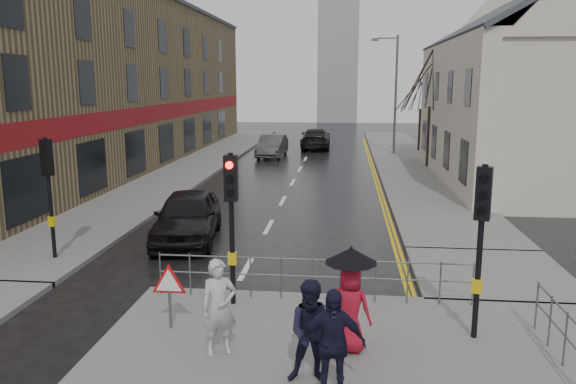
% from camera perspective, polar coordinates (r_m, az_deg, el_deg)
% --- Properties ---
extents(ground, '(120.00, 120.00, 0.00)m').
position_cam_1_polar(ground, '(12.81, -6.64, -12.03)').
color(ground, black).
rests_on(ground, ground).
extents(left_pavement, '(4.00, 44.00, 0.14)m').
position_cam_1_polar(left_pavement, '(36.02, -8.90, 3.06)').
color(left_pavement, '#605E5B').
rests_on(left_pavement, ground).
extents(right_pavement, '(4.00, 40.00, 0.14)m').
position_cam_1_polar(right_pavement, '(37.03, 11.82, 3.18)').
color(right_pavement, '#605E5B').
rests_on(right_pavement, ground).
extents(pavement_bridge_right, '(4.00, 4.20, 0.14)m').
position_cam_1_polar(pavement_bridge_right, '(15.79, 19.89, -7.85)').
color(pavement_bridge_right, '#605E5B').
rests_on(pavement_bridge_right, ground).
extents(building_left_terrace, '(8.00, 42.00, 10.00)m').
position_cam_1_polar(building_left_terrace, '(36.55, -18.06, 10.53)').
color(building_left_terrace, olive).
rests_on(building_left_terrace, ground).
extents(building_right_cream, '(9.00, 16.40, 10.10)m').
position_cam_1_polar(building_right_cream, '(30.94, 23.84, 9.73)').
color(building_right_cream, beige).
rests_on(building_right_cream, ground).
extents(church_tower, '(5.00, 5.00, 18.00)m').
position_cam_1_polar(church_tower, '(73.61, 5.13, 14.15)').
color(church_tower, '#92949A').
rests_on(church_tower, ground).
extents(traffic_signal_near_left, '(0.28, 0.27, 3.40)m').
position_cam_1_polar(traffic_signal_near_left, '(12.21, -5.79, -1.05)').
color(traffic_signal_near_left, black).
rests_on(traffic_signal_near_left, near_pavement).
extents(traffic_signal_near_right, '(0.34, 0.33, 3.40)m').
position_cam_1_polar(traffic_signal_near_right, '(11.09, 19.06, -2.85)').
color(traffic_signal_near_right, black).
rests_on(traffic_signal_near_right, near_pavement).
extents(traffic_signal_far_left, '(0.34, 0.33, 3.40)m').
position_cam_1_polar(traffic_signal_far_left, '(16.82, -23.16, 1.45)').
color(traffic_signal_far_left, black).
rests_on(traffic_signal_far_left, left_pavement).
extents(guard_railing_front, '(7.14, 0.04, 1.00)m').
position_cam_1_polar(guard_railing_front, '(12.80, 2.49, -7.86)').
color(guard_railing_front, '#595B5E').
rests_on(guard_railing_front, near_pavement).
extents(warning_sign, '(0.80, 0.07, 1.35)m').
position_cam_1_polar(warning_sign, '(11.55, -12.00, -9.28)').
color(warning_sign, '#595B5E').
rests_on(warning_sign, near_pavement).
extents(street_lamp, '(1.83, 0.25, 8.00)m').
position_cam_1_polar(street_lamp, '(39.62, 10.65, 10.45)').
color(street_lamp, '#595B5E').
rests_on(street_lamp, right_pavement).
extents(tree_near, '(2.40, 2.40, 6.58)m').
position_cam_1_polar(tree_near, '(33.84, 14.39, 10.95)').
color(tree_near, '#30221B').
rests_on(tree_near, right_pavement).
extents(tree_far, '(2.40, 2.40, 5.64)m').
position_cam_1_polar(tree_far, '(41.84, 13.43, 9.98)').
color(tree_far, '#30221B').
rests_on(tree_far, right_pavement).
extents(pedestrian_a, '(0.76, 0.64, 1.77)m').
position_cam_1_polar(pedestrian_a, '(10.42, -7.02, -11.52)').
color(pedestrian_a, '#B4B3AF').
rests_on(pedestrian_a, near_pavement).
extents(pedestrian_b, '(0.87, 0.69, 1.75)m').
position_cam_1_polar(pedestrian_b, '(9.43, 2.57, -14.02)').
color(pedestrian_b, black).
rests_on(pedestrian_b, near_pavement).
extents(pedestrian_with_umbrella, '(0.96, 0.96, 1.97)m').
position_cam_1_polar(pedestrian_with_umbrella, '(10.41, 6.34, -10.27)').
color(pedestrian_with_umbrella, '#A91328').
rests_on(pedestrian_with_umbrella, near_pavement).
extents(pedestrian_d, '(1.09, 0.54, 1.80)m').
position_cam_1_polar(pedestrian_d, '(9.00, 4.47, -15.15)').
color(pedestrian_d, black).
rests_on(pedestrian_d, near_pavement).
extents(car_parked, '(2.45, 4.88, 1.60)m').
position_cam_1_polar(car_parked, '(18.27, -10.20, -2.43)').
color(car_parked, black).
rests_on(car_parked, ground).
extents(car_mid, '(1.77, 4.60, 1.50)m').
position_cam_1_polar(car_mid, '(38.31, -1.62, 4.69)').
color(car_mid, '#3F4144').
rests_on(car_mid, ground).
extents(car_far, '(2.29, 5.43, 1.56)m').
position_cam_1_polar(car_far, '(43.18, 2.83, 5.45)').
color(car_far, black).
rests_on(car_far, ground).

